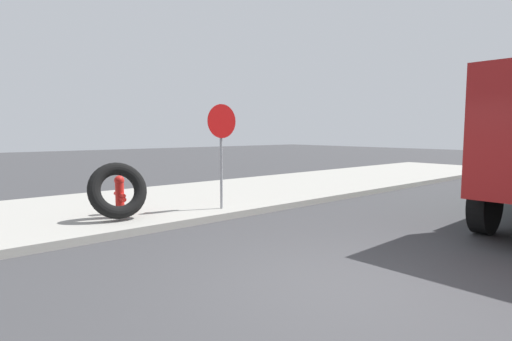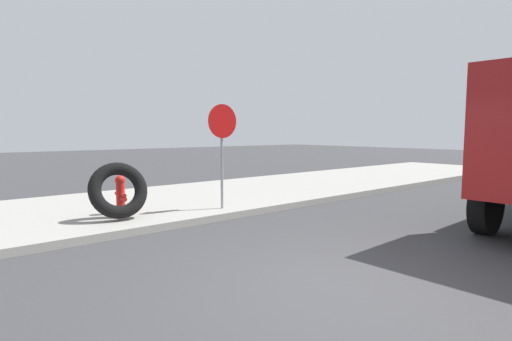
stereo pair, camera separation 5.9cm
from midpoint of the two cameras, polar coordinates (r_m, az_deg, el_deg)
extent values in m
plane|color=#38383A|center=(5.11, 12.19, -16.41)|extent=(80.00, 80.00, 0.00)
cube|color=#99968E|center=(10.27, -17.85, -4.96)|extent=(36.00, 5.00, 0.15)
cylinder|color=red|center=(9.03, -18.59, -3.76)|extent=(0.18, 0.18, 0.67)
sphere|color=red|center=(8.98, -18.67, -1.32)|extent=(0.21, 0.21, 0.21)
cylinder|color=red|center=(8.87, -18.22, -3.39)|extent=(0.08, 0.15, 0.08)
cylinder|color=red|center=(9.17, -18.98, -3.13)|extent=(0.08, 0.15, 0.08)
cylinder|color=red|center=(8.88, -18.21, -3.91)|extent=(0.10, 0.15, 0.10)
torus|color=black|center=(8.44, -18.87, -2.68)|extent=(1.23, 0.80, 1.17)
cylinder|color=gray|center=(9.08, -4.73, 1.95)|extent=(0.06, 0.06, 2.37)
cylinder|color=red|center=(9.04, -4.62, 7.04)|extent=(0.76, 0.02, 0.76)
cylinder|color=black|center=(8.58, 30.23, -4.26)|extent=(1.11, 0.34, 1.10)
camera|label=1|loc=(0.03, -89.77, 0.02)|focal=28.00mm
camera|label=2|loc=(0.03, 90.23, -0.02)|focal=28.00mm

